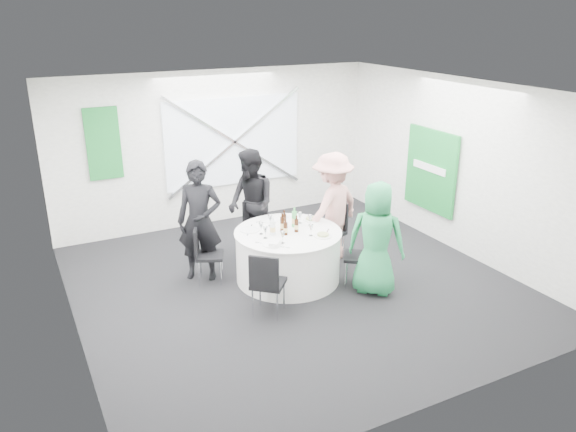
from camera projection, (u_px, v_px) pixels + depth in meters
name	position (u px, v px, depth m)	size (l,w,h in m)	color
floor	(294.00, 284.00, 8.20)	(6.00, 6.00, 0.00)	black
ceiling	(295.00, 90.00, 7.23)	(6.00, 6.00, 0.00)	silver
wall_back	(218.00, 148.00, 10.21)	(6.00, 6.00, 0.00)	silver
wall_front	(445.00, 282.00, 5.21)	(6.00, 6.00, 0.00)	silver
wall_left	(63.00, 230.00, 6.43)	(6.00, 6.00, 0.00)	silver
wall_right	(460.00, 167.00, 9.00)	(6.00, 6.00, 0.00)	silver
window_panel	(234.00, 141.00, 10.27)	(2.60, 0.03, 1.60)	silver
window_brace_a	(235.00, 142.00, 10.24)	(0.05, 0.05, 3.16)	silver
window_brace_b	(235.00, 142.00, 10.24)	(0.05, 0.05, 3.16)	silver
green_banner	(103.00, 144.00, 9.21)	(0.55, 0.04, 1.20)	#166F2E
green_sign	(431.00, 170.00, 9.54)	(0.05, 1.20, 1.40)	#178231
banquet_table	(288.00, 256.00, 8.23)	(1.56, 1.56, 0.76)	white
chair_back	(257.00, 224.00, 9.08)	(0.41, 0.42, 0.88)	black
chair_back_left	(204.00, 251.00, 8.12)	(0.51, 0.51, 0.85)	black
chair_back_right	(333.00, 226.00, 8.89)	(0.55, 0.54, 0.93)	black
chair_front_right	(365.00, 251.00, 8.01)	(0.57, 0.57, 0.90)	black
chair_front_left	(266.00, 280.00, 7.17)	(0.58, 0.58, 0.90)	black
person_man_back_left	(200.00, 221.00, 8.12)	(0.65, 0.43, 1.79)	black
person_man_back	(251.00, 204.00, 8.91)	(0.85, 0.47, 1.75)	black
person_woman_pink	(332.00, 207.00, 8.75)	(1.13, 0.52, 1.74)	#E09791
person_woman_green	(376.00, 239.00, 7.72)	(0.79, 0.51, 1.62)	#289555
plate_back	(270.00, 220.00, 8.54)	(0.29, 0.29, 0.01)	white
plate_back_left	(250.00, 230.00, 8.14)	(0.28, 0.28, 0.01)	white
plate_back_right	(311.00, 219.00, 8.54)	(0.25, 0.25, 0.04)	white
plate_front_right	(323.00, 235.00, 7.93)	(0.25, 0.25, 0.04)	white
plate_front_left	(272.00, 244.00, 7.65)	(0.26, 0.26, 0.01)	white
napkin	(275.00, 243.00, 7.60)	(0.18, 0.12, 0.05)	white
beer_bottle_a	(282.00, 224.00, 8.08)	(0.06, 0.06, 0.28)	#3A1A0A
beer_bottle_b	(284.00, 221.00, 8.19)	(0.06, 0.06, 0.28)	#3A1A0A
beer_bottle_c	(296.00, 226.00, 8.06)	(0.06, 0.06, 0.25)	#3A1A0A
beer_bottle_d	(286.00, 229.00, 7.95)	(0.06, 0.06, 0.25)	#3A1A0A
green_water_bottle	(294.00, 219.00, 8.24)	(0.08, 0.08, 0.30)	#45B557
clear_water_bottle	(273.00, 228.00, 7.96)	(0.08, 0.08, 0.27)	white
wine_glass_a	(261.00, 226.00, 7.97)	(0.07, 0.07, 0.17)	white
wine_glass_b	(270.00, 218.00, 8.27)	(0.07, 0.07, 0.17)	white
wine_glass_c	(300.00, 215.00, 8.38)	(0.07, 0.07, 0.17)	white
wine_glass_d	(265.00, 230.00, 7.83)	(0.07, 0.07, 0.17)	white
wine_glass_e	(311.00, 227.00, 7.92)	(0.07, 0.07, 0.17)	white
wine_glass_f	(283.00, 235.00, 7.66)	(0.07, 0.07, 0.17)	white
wine_glass_g	(310.00, 218.00, 8.27)	(0.07, 0.07, 0.17)	white
fork_a	(260.00, 243.00, 7.70)	(0.01, 0.15, 0.01)	silver
knife_a	(285.00, 247.00, 7.56)	(0.01, 0.15, 0.01)	silver
fork_b	(251.00, 226.00, 8.28)	(0.01, 0.15, 0.01)	silver
knife_b	(248.00, 234.00, 8.02)	(0.01, 0.15, 0.01)	silver
fork_c	(285.00, 217.00, 8.64)	(0.01, 0.15, 0.01)	silver
knife_c	(260.00, 222.00, 8.47)	(0.01, 0.15, 0.01)	silver
fork_d	(325.00, 238.00, 7.87)	(0.01, 0.15, 0.01)	silver
knife_d	(328.00, 231.00, 8.12)	(0.01, 0.15, 0.01)	silver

